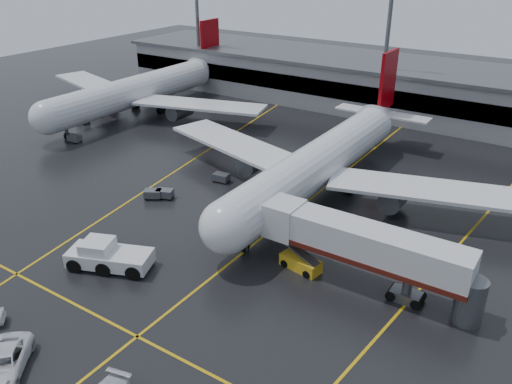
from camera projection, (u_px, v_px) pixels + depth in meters
The scene contains 19 objects.
ground at pixel (281, 222), 57.32m from camera, with size 220.00×220.00×0.00m, color black.
apron_line_centre at pixel (281, 222), 57.31m from camera, with size 0.25×90.00×0.02m, color gold.
apron_line_stop at pixel (137, 337), 40.72m from camera, with size 60.00×0.25×0.02m, color gold.
apron_line_left at pixel (197, 157), 74.74m from camera, with size 0.25×70.00×0.02m, color gold.
apron_line_right at pixel (473, 229), 55.96m from camera, with size 0.25×70.00×0.02m, color gold.
terminal at pixel (421, 90), 91.59m from camera, with size 122.00×19.00×8.60m.
light_mast_left at pixel (197, 16), 104.96m from camera, with size 3.00×1.20×25.45m.
light_mast_mid at pixel (388, 33), 85.19m from camera, with size 3.00×1.20×25.45m.
main_airliner at pixel (323, 159), 62.81m from camera, with size 48.80×45.60×14.10m.
second_airliner at pixel (141, 89), 92.61m from camera, with size 48.80×45.60×14.10m.
jet_bridge at pixel (364, 247), 45.22m from camera, with size 19.90×3.40×6.05m.
pushback_tractor at pixel (108, 256), 49.08m from camera, with size 8.47×5.82×2.81m.
belt_loader at pixel (301, 263), 48.96m from camera, with size 4.17×2.40×2.50m.
service_van_a at pixel (4, 364), 36.96m from camera, with size 2.83×6.13×1.70m, color silver.
baggage_cart_a at pixel (165, 193), 62.54m from camera, with size 2.34×1.94×1.12m.
baggage_cart_b at pixel (153, 194), 62.46m from camera, with size 2.38×2.15×1.12m.
baggage_cart_c at pixel (221, 177), 66.82m from camera, with size 2.15×1.54×1.12m.
baggage_cart_d at pixel (83, 120), 88.38m from camera, with size 2.15×1.55×1.12m.
baggage_cart_e at pixel (74, 138), 80.13m from camera, with size 2.11×1.47×1.12m.
Camera 1 is at (25.21, -43.52, 27.83)m, focal length 36.59 mm.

